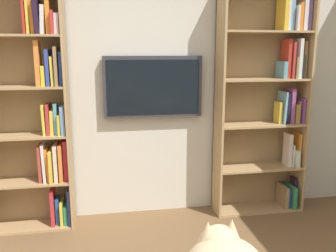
# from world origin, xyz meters

# --- Properties ---
(wall_back) EXTENTS (4.52, 0.06, 2.70)m
(wall_back) POSITION_xyz_m (0.00, -2.23, 1.35)
(wall_back) COLOR beige
(wall_back) RESTS_ON ground
(bookshelf_left) EXTENTS (0.90, 0.28, 2.25)m
(bookshelf_left) POSITION_xyz_m (-1.21, -2.07, 1.17)
(bookshelf_left) COLOR tan
(bookshelf_left) RESTS_ON ground
(bookshelf_right) EXTENTS (0.76, 0.28, 2.19)m
(bookshelf_right) POSITION_xyz_m (1.02, -2.06, 1.10)
(bookshelf_right) COLOR tan
(bookshelf_right) RESTS_ON ground
(wall_mounted_tv) EXTENTS (0.94, 0.07, 0.58)m
(wall_mounted_tv) POSITION_xyz_m (-0.05, -2.15, 1.28)
(wall_mounted_tv) COLOR #333338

